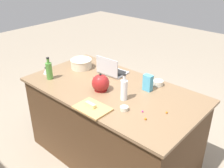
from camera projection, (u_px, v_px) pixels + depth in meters
ground_plane at (112, 155)px, 3.06m from camera, size 12.00×12.00×0.00m
island_counter at (112, 124)px, 2.85m from camera, size 1.86×1.01×0.90m
laptop at (111, 70)px, 2.94m from camera, size 0.32×0.25×0.22m
mixing_bowl_large at (81, 63)px, 3.09m from camera, size 0.26×0.26×0.11m
bottle_vinegar at (124, 89)px, 2.40m from camera, size 0.07×0.07×0.27m
bottle_olive at (49, 70)px, 2.81m from camera, size 0.07×0.07×0.25m
kettle at (101, 83)px, 2.58m from camera, size 0.21×0.18×0.20m
cutting_board at (92, 108)px, 2.29m from camera, size 0.31×0.22×0.02m
butter_stick_left at (91, 105)px, 2.29m from camera, size 0.11×0.04×0.04m
ramekin_small at (158, 83)px, 2.70m from camera, size 0.11×0.11×0.05m
ramekin_medium at (124, 108)px, 2.27m from camera, size 0.07×0.07×0.04m
kitchen_timer at (46, 71)px, 2.96m from camera, size 0.07×0.07×0.08m
candy_bag at (148, 83)px, 2.57m from camera, size 0.09×0.06×0.17m
candy_0 at (76, 70)px, 3.04m from camera, size 0.01×0.01×0.01m
candy_1 at (146, 119)px, 2.15m from camera, size 0.02×0.02×0.02m
candy_2 at (167, 112)px, 2.23m from camera, size 0.02×0.02×0.02m
candy_3 at (101, 83)px, 2.74m from camera, size 0.01×0.01×0.01m
candy_4 at (143, 111)px, 2.25m from camera, size 0.02×0.02×0.02m
candy_5 at (91, 66)px, 3.14m from camera, size 0.02×0.02×0.02m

